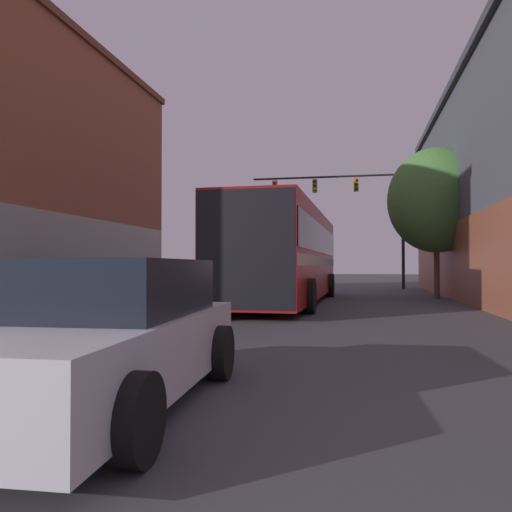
{
  "coord_description": "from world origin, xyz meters",
  "views": [
    {
      "loc": [
        3.75,
        -0.79,
        1.35
      ],
      "look_at": [
        0.42,
        15.52,
        1.67
      ],
      "focal_mm": 35.0,
      "sensor_mm": 36.0,
      "label": 1
    }
  ],
  "objects": [
    {
      "name": "parked_car_left_near",
      "position": [
        -3.72,
        31.58,
        0.61
      ],
      "size": [
        2.36,
        4.21,
        1.28
      ],
      "rotation": [
        0.0,
        0.0,
        1.63
      ],
      "color": "red",
      "rests_on": "ground_plane"
    },
    {
      "name": "lane_center_line",
      "position": [
        0.0,
        16.69,
        0.0
      ],
      "size": [
        0.14,
        45.39,
        0.01
      ],
      "color": "silver",
      "rests_on": "ground_plane"
    },
    {
      "name": "street_tree_near",
      "position": [
        6.94,
        20.78,
        4.05
      ],
      "size": [
        3.95,
        3.55,
        6.23
      ],
      "color": "brown",
      "rests_on": "ground_plane"
    },
    {
      "name": "parked_car_left_mid",
      "position": [
        -4.05,
        13.29,
        0.67
      ],
      "size": [
        1.94,
        4.63,
        1.4
      ],
      "rotation": [
        0.0,
        0.0,
        1.56
      ],
      "color": "black",
      "rests_on": "ground_plane"
    },
    {
      "name": "traffic_signal_gantry",
      "position": [
        3.42,
        29.37,
        5.23
      ],
      "size": [
        9.01,
        0.36,
        7.0
      ],
      "color": "black",
      "rests_on": "ground_plane"
    },
    {
      "name": "bus",
      "position": [
        1.22,
        17.08,
        1.84
      ],
      "size": [
        3.05,
        12.53,
        3.27
      ],
      "rotation": [
        0.0,
        0.0,
        1.55
      ],
      "color": "maroon",
      "rests_on": "ground_plane"
    },
    {
      "name": "hatchback_foreground",
      "position": [
        1.29,
        3.66,
        0.67
      ],
      "size": [
        2.24,
        4.25,
        1.41
      ],
      "rotation": [
        0.0,
        0.0,
        1.62
      ],
      "color": "silver",
      "rests_on": "ground_plane"
    }
  ]
}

